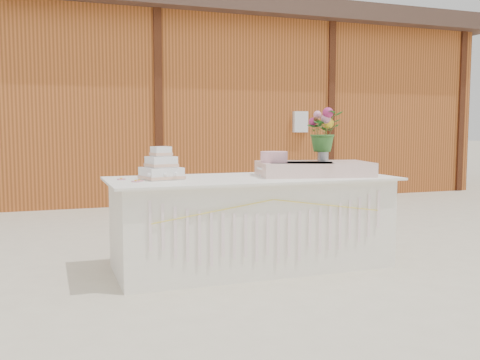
{
  "coord_description": "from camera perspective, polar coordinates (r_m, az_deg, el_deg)",
  "views": [
    {
      "loc": [
        -1.62,
        -4.19,
        1.17
      ],
      "look_at": [
        0.0,
        0.3,
        0.72
      ],
      "focal_mm": 40.0,
      "sensor_mm": 36.0,
      "label": 1
    }
  ],
  "objects": [
    {
      "name": "pink_cake_stand",
      "position": [
        4.62,
        3.64,
        1.89
      ],
      "size": [
        0.3,
        0.3,
        0.21
      ],
      "color": "white",
      "rests_on": "cake_table"
    },
    {
      "name": "barn",
      "position": [
        10.32,
        -10.96,
        8.12
      ],
      "size": [
        12.6,
        4.6,
        3.3
      ],
      "color": "#AD5724",
      "rests_on": "ground"
    },
    {
      "name": "satin_runner",
      "position": [
        4.71,
        7.87,
        1.2
      ],
      "size": [
        1.05,
        0.74,
        0.12
      ],
      "primitive_type": "cube",
      "rotation": [
        0.0,
        0.0,
        -0.2
      ],
      "color": "beige",
      "rests_on": "cake_table"
    },
    {
      "name": "loose_flowers",
      "position": [
        4.25,
        -11.58,
        -0.0
      ],
      "size": [
        0.16,
        0.34,
        0.02
      ],
      "primitive_type": null,
      "rotation": [
        0.0,
        0.0,
        -0.05
      ],
      "color": "#CF7E91",
      "rests_on": "cake_table"
    },
    {
      "name": "ground",
      "position": [
        4.64,
        1.27,
        -9.21
      ],
      "size": [
        80.0,
        80.0,
        0.0
      ],
      "primitive_type": "plane",
      "color": "beige",
      "rests_on": "ground"
    },
    {
      "name": "wedding_cake",
      "position": [
        4.36,
        -8.4,
        1.25
      ],
      "size": [
        0.35,
        0.35,
        0.27
      ],
      "rotation": [
        0.0,
        0.0,
        0.21
      ],
      "color": "white",
      "rests_on": "cake_table"
    },
    {
      "name": "bouquet",
      "position": [
        4.82,
        8.88,
        5.74
      ],
      "size": [
        0.37,
        0.33,
        0.36
      ],
      "primitive_type": "imported",
      "rotation": [
        0.0,
        0.0,
        0.16
      ],
      "color": "#36702D",
      "rests_on": "flower_vase"
    },
    {
      "name": "cake_table",
      "position": [
        4.56,
        1.31,
        -4.51
      ],
      "size": [
        2.4,
        1.0,
        0.77
      ],
      "color": "white",
      "rests_on": "ground"
    },
    {
      "name": "flower_vase",
      "position": [
        4.82,
        8.84,
        2.8
      ],
      "size": [
        0.1,
        0.1,
        0.13
      ],
      "primitive_type": "cylinder",
      "color": "#A6A6AA",
      "rests_on": "satin_runner"
    }
  ]
}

